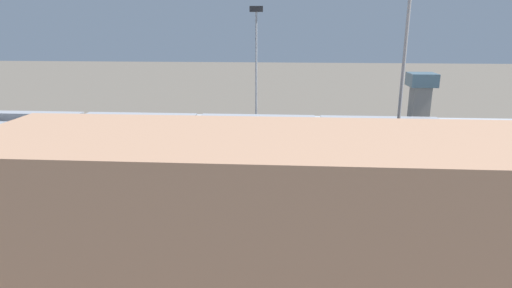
% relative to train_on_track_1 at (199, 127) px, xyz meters
% --- Properties ---
extents(ground_plane, '(400.00, 400.00, 0.00)m').
position_rel_train_on_track_1_xyz_m(ground_plane, '(-10.42, 10.00, -2.62)').
color(ground_plane, '#60594F').
extents(track_bed_0, '(140.00, 2.80, 0.12)m').
position_rel_train_on_track_1_xyz_m(track_bed_0, '(-10.42, -5.00, -2.56)').
color(track_bed_0, '#4C443D').
rests_on(track_bed_0, ground_plane).
extents(track_bed_1, '(140.00, 2.80, 0.12)m').
position_rel_train_on_track_1_xyz_m(track_bed_1, '(-10.42, 0.00, -2.56)').
color(track_bed_1, '#3D3833').
rests_on(track_bed_1, ground_plane).
extents(track_bed_2, '(140.00, 2.80, 0.12)m').
position_rel_train_on_track_1_xyz_m(track_bed_2, '(-10.42, 5.00, -2.56)').
color(track_bed_2, '#3D3833').
rests_on(track_bed_2, ground_plane).
extents(track_bed_3, '(140.00, 2.80, 0.12)m').
position_rel_train_on_track_1_xyz_m(track_bed_3, '(-10.42, 10.00, -2.56)').
color(track_bed_3, '#3D3833').
rests_on(track_bed_3, ground_plane).
extents(track_bed_4, '(140.00, 2.80, 0.12)m').
position_rel_train_on_track_1_xyz_m(track_bed_4, '(-10.42, 15.00, -2.56)').
color(track_bed_4, '#3D3833').
rests_on(track_bed_4, ground_plane).
extents(track_bed_5, '(140.00, 2.80, 0.12)m').
position_rel_train_on_track_1_xyz_m(track_bed_5, '(-10.42, 20.00, -2.56)').
color(track_bed_5, '#3D3833').
rests_on(track_bed_5, ground_plane).
extents(track_bed_6, '(140.00, 2.80, 0.12)m').
position_rel_train_on_track_1_xyz_m(track_bed_6, '(-10.42, 25.00, -2.56)').
color(track_bed_6, '#3D3833').
rests_on(track_bed_6, ground_plane).
extents(train_on_track_1, '(95.60, 3.00, 5.00)m').
position_rel_train_on_track_1_xyz_m(train_on_track_1, '(0.00, 0.00, 0.00)').
color(train_on_track_1, '#A8AAB2').
rests_on(train_on_track_1, ground_plane).
extents(train_on_track_6, '(71.40, 3.06, 3.80)m').
position_rel_train_on_track_1_xyz_m(train_on_track_6, '(-23.55, 25.00, -0.62)').
color(train_on_track_6, '#A8AAB2').
rests_on(train_on_track_6, ground_plane).
extents(train_on_track_3, '(71.40, 3.06, 3.80)m').
position_rel_train_on_track_1_xyz_m(train_on_track_3, '(-25.47, 10.00, -0.61)').
color(train_on_track_3, '#B7BABF').
rests_on(train_on_track_3, ground_plane).
extents(train_on_track_0, '(71.40, 3.06, 3.80)m').
position_rel_train_on_track_1_xyz_m(train_on_track_0, '(-30.12, -5.00, -0.63)').
color(train_on_track_0, silver).
rests_on(train_on_track_0, ground_plane).
extents(train_on_track_2, '(139.00, 3.00, 4.40)m').
position_rel_train_on_track_1_xyz_m(train_on_track_2, '(-6.27, 5.00, -0.55)').
color(train_on_track_2, black).
rests_on(train_on_track_2, ground_plane).
extents(train_on_track_4, '(90.60, 3.00, 4.40)m').
position_rel_train_on_track_1_xyz_m(train_on_track_4, '(-25.93, 15.00, -0.53)').
color(train_on_track_4, maroon).
rests_on(train_on_track_4, ground_plane).
extents(train_on_track_5, '(10.00, 3.00, 5.00)m').
position_rel_train_on_track_1_xyz_m(train_on_track_5, '(-33.56, 20.00, -0.46)').
color(train_on_track_5, gold).
rests_on(train_on_track_5, ground_plane).
extents(light_mast_0, '(2.80, 0.70, 26.62)m').
position_rel_train_on_track_1_xyz_m(light_mast_0, '(-11.18, -8.94, 14.39)').
color(light_mast_0, '#9EA0A5').
rests_on(light_mast_0, ground_plane).
extents(light_mast_1, '(2.80, 0.70, 29.83)m').
position_rel_train_on_track_1_xyz_m(light_mast_1, '(-32.77, 27.21, 16.14)').
color(light_mast_1, '#9EA0A5').
rests_on(light_mast_1, ground_plane).
extents(maintenance_shed, '(54.86, 17.33, 12.68)m').
position_rel_train_on_track_1_xyz_m(maintenance_shed, '(-15.23, 44.95, 3.72)').
color(maintenance_shed, tan).
rests_on(maintenance_shed, ground_plane).
extents(control_tower, '(6.00, 6.00, 12.22)m').
position_rel_train_on_track_1_xyz_m(control_tower, '(-48.75, -16.11, 4.57)').
color(control_tower, gray).
rests_on(control_tower, ground_plane).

